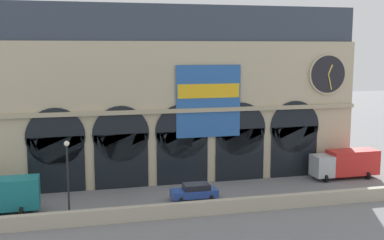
{
  "coord_description": "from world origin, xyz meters",
  "views": [
    {
      "loc": [
        -11.39,
        -44.43,
        14.33
      ],
      "look_at": [
        1.06,
        5.0,
        6.82
      ],
      "focal_mm": 45.99,
      "sensor_mm": 36.0,
      "label": 1
    }
  ],
  "objects": [
    {
      "name": "ground_plane",
      "position": [
        0.0,
        0.0,
        0.0
      ],
      "size": [
        200.0,
        200.0,
        0.0
      ],
      "primitive_type": "plane",
      "color": "slate"
    },
    {
      "name": "quay_parapet_wall",
      "position": [
        0.0,
        -5.06,
        0.62
      ],
      "size": [
        90.0,
        0.7,
        1.23
      ],
      "primitive_type": "cube",
      "color": "#B2A891",
      "rests_on": "ground"
    },
    {
      "name": "station_building",
      "position": [
        0.04,
        7.08,
        9.06
      ],
      "size": [
        39.68,
        4.59,
        18.77
      ],
      "color": "#BCAD8C",
      "rests_on": "ground"
    },
    {
      "name": "car_center",
      "position": [
        -0.11,
        -0.69,
        0.8
      ],
      "size": [
        4.4,
        2.22,
        1.55
      ],
      "color": "#28479E",
      "rests_on": "ground"
    },
    {
      "name": "box_truck_east",
      "position": [
        18.02,
        2.82,
        1.7
      ],
      "size": [
        7.5,
        2.91,
        3.12
      ],
      "color": "#ADB2B7",
      "rests_on": "ground"
    },
    {
      "name": "street_lamp_quayside",
      "position": [
        -11.7,
        -4.26,
        4.41
      ],
      "size": [
        0.44,
        0.44,
        6.9
      ],
      "color": "black",
      "rests_on": "ground"
    }
  ]
}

